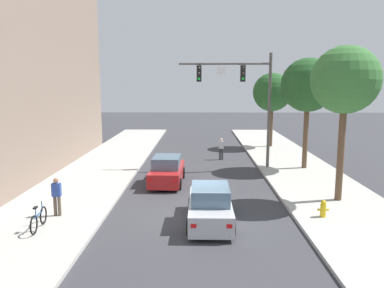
{
  "coord_description": "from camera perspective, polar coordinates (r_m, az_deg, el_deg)",
  "views": [
    {
      "loc": [
        -0.05,
        -15.57,
        5.67
      ],
      "look_at": [
        -0.45,
        7.36,
        2.0
      ],
      "focal_mm": 35.28,
      "sensor_mm": 36.0,
      "label": 1
    }
  ],
  "objects": [
    {
      "name": "pedestrian_crossing_road",
      "position": [
        28.45,
        4.44,
        -0.56
      ],
      "size": [
        0.36,
        0.22,
        1.64
      ],
      "color": "#333338",
      "rests_on": "ground"
    },
    {
      "name": "traffic_signal_mast",
      "position": [
        25.1,
        7.89,
        8.2
      ],
      "size": [
        6.03,
        0.38,
        7.5
      ],
      "color": "#514C47",
      "rests_on": "sidewalk_right"
    },
    {
      "name": "street_tree_third",
      "position": [
        34.01,
        12.01,
        7.63
      ],
      "size": [
        3.36,
        3.36,
        6.48
      ],
      "color": "brown",
      "rests_on": "sidewalk_right"
    },
    {
      "name": "sidewalk_left",
      "position": [
        17.76,
        -20.67,
        -9.87
      ],
      "size": [
        5.0,
        60.0,
        0.15
      ],
      "primitive_type": "cube",
      "color": "#B2AFA8",
      "rests_on": "ground"
    },
    {
      "name": "car_lead_red",
      "position": [
        21.73,
        -3.79,
        -4.09
      ],
      "size": [
        1.94,
        4.29,
        1.6
      ],
      "color": "#B21E1E",
      "rests_on": "ground"
    },
    {
      "name": "street_tree_nearest",
      "position": [
        18.86,
        22.16,
        8.84
      ],
      "size": [
        3.13,
        3.13,
        7.27
      ],
      "color": "brown",
      "rests_on": "sidewalk_right"
    },
    {
      "name": "ground_plane",
      "position": [
        16.57,
        1.14,
        -10.91
      ],
      "size": [
        120.0,
        120.0,
        0.0
      ],
      "primitive_type": "plane",
      "color": "#38383D"
    },
    {
      "name": "pedestrian_sidewalk_left_walker",
      "position": [
        16.95,
        -19.78,
        -7.23
      ],
      "size": [
        0.36,
        0.22,
        1.64
      ],
      "color": "brown",
      "rests_on": "sidewalk_left"
    },
    {
      "name": "street_tree_second",
      "position": [
        25.65,
        17.12,
        8.45
      ],
      "size": [
        3.47,
        3.47,
        7.18
      ],
      "color": "brown",
      "rests_on": "sidewalk_right"
    },
    {
      "name": "bicycle_leaning",
      "position": [
        15.84,
        -22.17,
        -10.5
      ],
      "size": [
        0.18,
        1.77,
        0.98
      ],
      "color": "black",
      "rests_on": "sidewalk_left"
    },
    {
      "name": "fire_hydrant",
      "position": [
        16.93,
        19.22,
        -9.19
      ],
      "size": [
        0.48,
        0.24,
        0.72
      ],
      "color": "gold",
      "rests_on": "sidewalk_right"
    },
    {
      "name": "car_following_silver",
      "position": [
        15.63,
        2.75,
        -9.37
      ],
      "size": [
        1.85,
        4.25,
        1.6
      ],
      "color": "#B7B7BC",
      "rests_on": "ground"
    },
    {
      "name": "sidewalk_right",
      "position": [
        17.8,
        22.91,
        -9.97
      ],
      "size": [
        5.0,
        60.0,
        0.15
      ],
      "primitive_type": "cube",
      "color": "#B2AFA8",
      "rests_on": "ground"
    }
  ]
}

